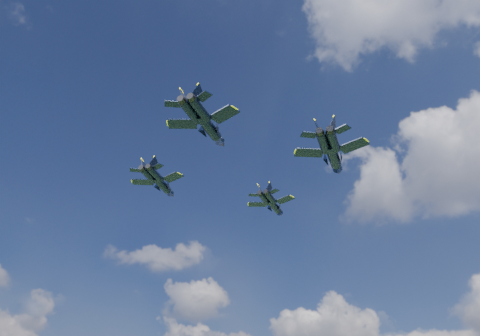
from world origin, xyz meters
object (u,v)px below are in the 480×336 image
jet_left (162,184)px  jet_lead (274,206)px  jet_slot (209,127)px  jet_right (334,156)px

jet_left → jet_lead: bearing=34.2°
jet_left → jet_slot: size_ratio=0.90×
jet_right → jet_slot: 24.15m
jet_right → jet_slot: bearing=-142.0°
jet_left → jet_right: size_ratio=0.87×
jet_left → jet_slot: (25.06, -12.34, -2.27)m
jet_left → jet_right: 38.37m
jet_left → jet_right: bearing=-8.7°
jet_lead → jet_slot: 35.17m
jet_right → jet_slot: size_ratio=1.03×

